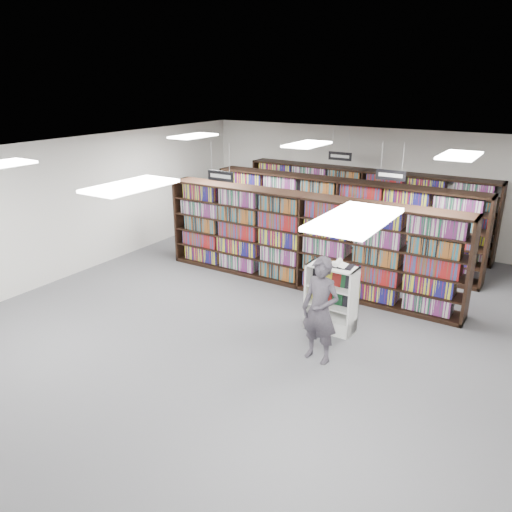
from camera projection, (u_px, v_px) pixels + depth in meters
The scene contains 18 objects.
floor at pixel (256, 319), 9.77m from camera, with size 12.00×12.00×0.00m, color #505055.
ceiling at pixel (256, 154), 8.70m from camera, with size 10.00×12.00×0.10m, color silver.
wall_back at pixel (369, 186), 14.03m from camera, with size 10.00×0.10×3.20m, color silver.
wall_left at pixel (76, 207), 11.73m from camera, with size 0.10×12.00×3.20m, color silver.
bookshelf_row_near at pixel (304, 241), 11.02m from camera, with size 7.00×0.60×2.10m.
bookshelf_row_mid at pixel (340, 221), 12.61m from camera, with size 7.00×0.60×2.10m.
bookshelf_row_far at pixel (364, 207), 13.97m from camera, with size 7.00×0.60×2.10m.
aisle_sign_left at pixel (221, 175), 10.47m from camera, with size 0.65×0.02×0.80m.
aisle_sign_right at pixel (391, 174), 10.57m from camera, with size 0.65×0.02×0.80m.
aisle_sign_center at pixel (340, 155), 13.17m from camera, with size 0.65×0.02×0.80m.
troffer_front_center at pixel (131, 186), 6.31m from camera, with size 0.60×1.20×0.04m, color white.
troffer_front_right at pixel (355, 219), 4.82m from camera, with size 0.60×1.20×0.04m, color white.
troffer_back_left at pixel (193, 136), 11.80m from camera, with size 0.60×1.20×0.04m, color white.
troffer_back_center at pixel (307, 144), 10.31m from camera, with size 0.60×1.20×0.04m, color white.
troffer_back_right at pixel (460, 155), 8.81m from camera, with size 0.60×1.20×0.04m, color white.
endcap_display at pixel (331, 307), 9.26m from camera, with size 0.91×0.47×1.27m.
open_book at pixel (338, 264), 8.96m from camera, with size 0.56×0.36×0.12m.
shopper at pixel (320, 310), 8.08m from camera, with size 0.66×0.43×1.80m, color #454049.
Camera 1 is at (4.65, -7.46, 4.44)m, focal length 35.00 mm.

